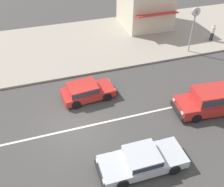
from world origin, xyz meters
TOP-DOWN VIEW (x-y plane):
  - ground_plane at (0.00, 0.00)m, footprint 160.00×160.00m
  - lane_centre_stripe at (0.00, 0.00)m, footprint 50.40×0.14m
  - kerb_strip at (0.00, 10.33)m, footprint 68.00×10.00m
  - minivan_red_1 at (8.54, -0.95)m, footprint 4.78×2.25m
  - hatchback_red_2 at (1.17, 2.68)m, footprint 3.68×2.03m
  - sedan_silver_5 at (2.51, -3.68)m, footprint 4.47×1.90m
  - street_clock at (11.00, 6.08)m, footprint 0.69×0.22m
  - pedestrian_near_clock at (14.08, 7.25)m, footprint 0.34×0.34m
  - shopfront_corner_warung at (9.60, 12.49)m, footprint 4.51×5.49m

SIDE VIEW (x-z plane):
  - ground_plane at x=0.00m, z-range 0.00..0.00m
  - lane_centre_stripe at x=0.00m, z-range 0.00..0.01m
  - kerb_strip at x=0.00m, z-range 0.00..0.15m
  - sedan_silver_5 at x=2.51m, z-range 0.00..1.07m
  - hatchback_red_2 at x=1.17m, z-range 0.04..1.14m
  - minivan_red_1 at x=8.54m, z-range 0.06..1.63m
  - pedestrian_near_clock at x=14.08m, z-range 0.27..1.80m
  - shopfront_corner_warung at x=9.60m, z-range 0.16..4.78m
  - street_clock at x=11.00m, z-range 1.11..4.94m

